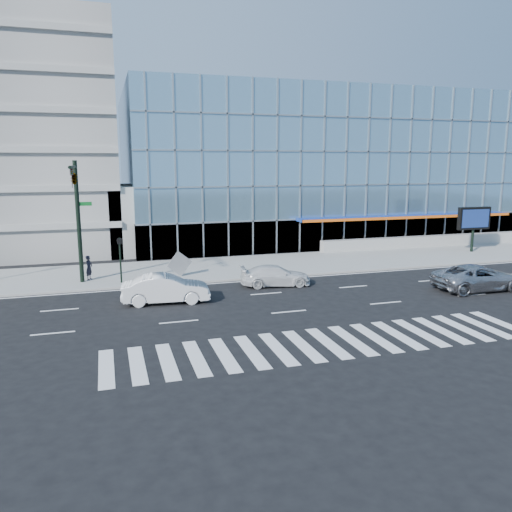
# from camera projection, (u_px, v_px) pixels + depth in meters

# --- Properties ---
(ground) EXTENTS (160.00, 160.00, 0.00)m
(ground) POSITION_uv_depth(u_px,v_px,m) (266.00, 294.00, 30.93)
(ground) COLOR black
(ground) RESTS_ON ground
(sidewalk) EXTENTS (120.00, 8.00, 0.15)m
(sidewalk) POSITION_uv_depth(u_px,v_px,m) (234.00, 267.00, 38.44)
(sidewalk) COLOR gray
(sidewalk) RESTS_ON ground
(theatre_building) EXTENTS (42.00, 26.00, 15.00)m
(theatre_building) POSITION_uv_depth(u_px,v_px,m) (311.00, 167.00, 58.00)
(theatre_building) COLOR #6B98B3
(theatre_building) RESTS_ON ground
(ramp_block) EXTENTS (6.00, 8.00, 6.00)m
(ramp_block) POSITION_uv_depth(u_px,v_px,m) (143.00, 218.00, 45.58)
(ramp_block) COLOR gray
(ramp_block) RESTS_ON ground
(retaining_wall) EXTENTS (30.00, 0.80, 1.00)m
(retaining_wall) POSITION_uv_depth(u_px,v_px,m) (463.00, 239.00, 48.59)
(retaining_wall) COLOR gray
(retaining_wall) RESTS_ON sidewalk
(traffic_signal) EXTENTS (1.14, 5.74, 8.00)m
(traffic_signal) POSITION_uv_depth(u_px,v_px,m) (75.00, 193.00, 30.94)
(traffic_signal) COLOR black
(traffic_signal) RESTS_ON sidewalk
(ped_signal_post) EXTENTS (0.30, 0.33, 3.00)m
(ped_signal_post) POSITION_uv_depth(u_px,v_px,m) (120.00, 253.00, 32.75)
(ped_signal_post) COLOR black
(ped_signal_post) RESTS_ON sidewalk
(marquee_sign) EXTENTS (3.20, 0.43, 4.00)m
(marquee_sign) POSITION_uv_depth(u_px,v_px,m) (474.00, 219.00, 44.18)
(marquee_sign) COLOR black
(marquee_sign) RESTS_ON sidewalk
(silver_suv) EXTENTS (5.87, 2.79, 1.62)m
(silver_suv) POSITION_uv_depth(u_px,v_px,m) (478.00, 277.00, 31.72)
(silver_suv) COLOR #ADACB1
(silver_suv) RESTS_ON ground
(white_suv) EXTENTS (4.84, 2.49, 1.34)m
(white_suv) POSITION_uv_depth(u_px,v_px,m) (275.00, 276.00, 32.85)
(white_suv) COLOR silver
(white_suv) RESTS_ON ground
(white_sedan) EXTENTS (5.17, 2.24, 1.65)m
(white_sedan) POSITION_uv_depth(u_px,v_px,m) (166.00, 289.00, 28.82)
(white_sedan) COLOR silver
(white_sedan) RESTS_ON ground
(pedestrian) EXTENTS (0.62, 0.72, 1.67)m
(pedestrian) POSITION_uv_depth(u_px,v_px,m) (89.00, 268.00, 33.84)
(pedestrian) COLOR black
(pedestrian) RESTS_ON sidewalk
(tilted_panel) EXTENTS (1.81, 0.36, 1.83)m
(tilted_panel) POSITION_uv_depth(u_px,v_px,m) (180.00, 264.00, 34.77)
(tilted_panel) COLOR gray
(tilted_panel) RESTS_ON sidewalk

